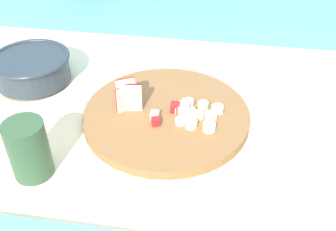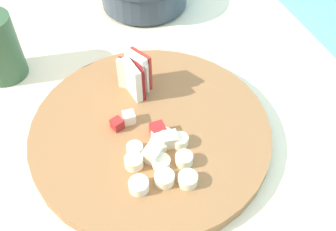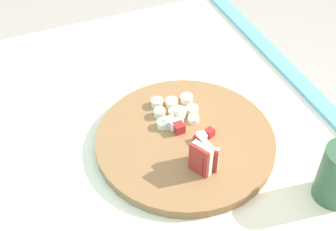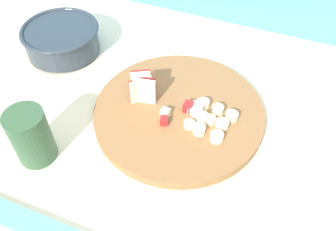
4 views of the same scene
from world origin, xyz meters
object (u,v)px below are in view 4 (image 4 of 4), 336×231
(banana_slice_rows, at_px, (212,120))
(small_jar, at_px, (31,136))
(ceramic_bowl, at_px, (62,38))
(apple_dice_pile, at_px, (190,112))
(cutting_board, at_px, (179,113))
(apple_wedge_fan, at_px, (143,88))

(banana_slice_rows, height_order, small_jar, small_jar)
(banana_slice_rows, relative_size, ceramic_bowl, 0.54)
(apple_dice_pile, relative_size, banana_slice_rows, 1.00)
(apple_dice_pile, bearing_deg, small_jar, -142.08)
(cutting_board, bearing_deg, small_jar, -138.22)
(cutting_board, xyz_separation_m, apple_wedge_fan, (-0.08, 0.00, 0.04))
(cutting_board, distance_m, ceramic_bowl, 0.36)
(apple_dice_pile, relative_size, ceramic_bowl, 0.54)
(banana_slice_rows, relative_size, small_jar, 0.89)
(apple_dice_pile, xyz_separation_m, ceramic_bowl, (-0.37, 0.10, 0.01))
(cutting_board, relative_size, banana_slice_rows, 3.54)
(small_jar, bearing_deg, banana_slice_rows, 32.63)
(apple_dice_pile, bearing_deg, ceramic_bowl, 164.29)
(apple_wedge_fan, height_order, ceramic_bowl, apple_wedge_fan)
(apple_wedge_fan, height_order, apple_dice_pile, apple_wedge_fan)
(apple_wedge_fan, bearing_deg, small_jar, -124.22)
(cutting_board, bearing_deg, ceramic_bowl, 164.02)
(banana_slice_rows, bearing_deg, apple_wedge_fan, 175.62)
(cutting_board, distance_m, apple_wedge_fan, 0.09)
(banana_slice_rows, xyz_separation_m, ceramic_bowl, (-0.41, 0.11, 0.01))
(apple_wedge_fan, xyz_separation_m, banana_slice_rows, (0.15, -0.01, -0.02))
(apple_wedge_fan, relative_size, banana_slice_rows, 0.65)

